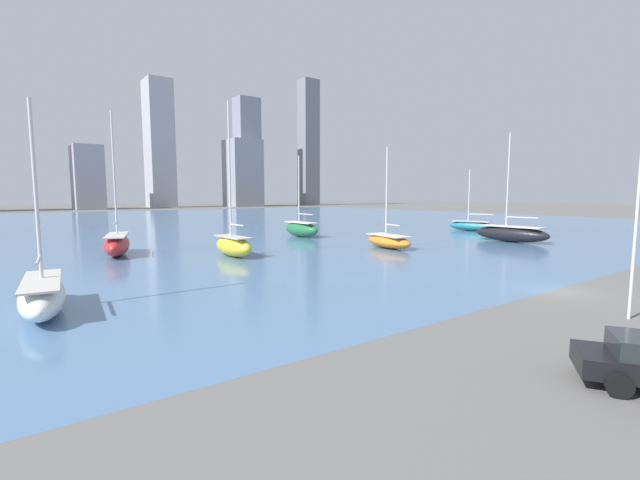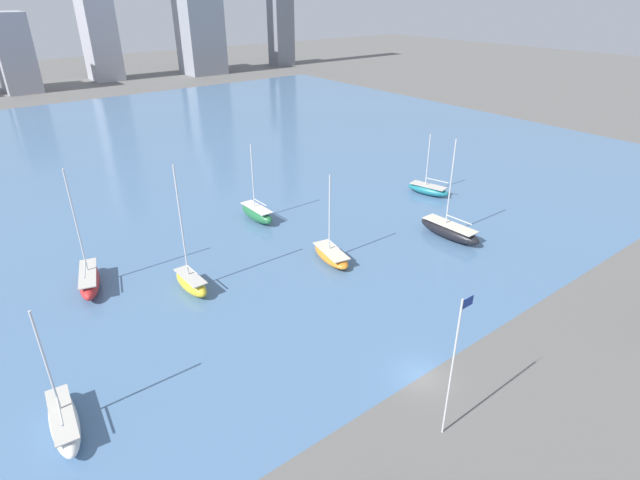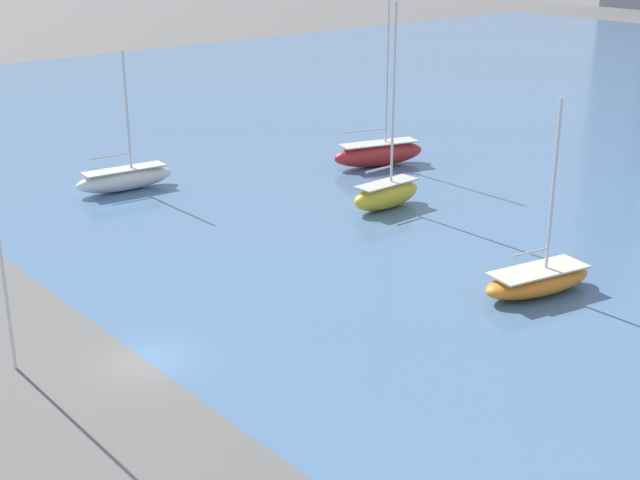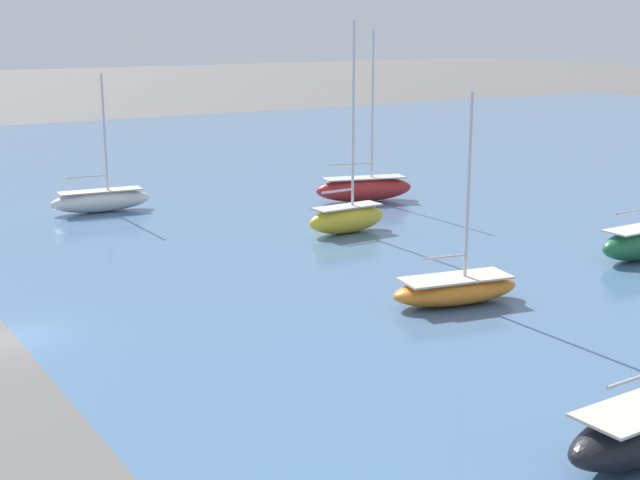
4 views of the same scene
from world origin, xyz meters
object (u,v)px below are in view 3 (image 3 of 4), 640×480
at_px(sailboat_white, 125,178).
at_px(sailboat_orange, 538,280).
at_px(sailboat_red, 379,153).
at_px(sailboat_yellow, 386,193).

relative_size(sailboat_white, sailboat_orange, 0.97).
height_order(sailboat_red, sailboat_white, sailboat_red).
height_order(sailboat_white, sailboat_orange, sailboat_orange).
bearing_deg(sailboat_orange, sailboat_white, -155.32).
height_order(sailboat_red, sailboat_yellow, sailboat_yellow).
xyz_separation_m(sailboat_yellow, sailboat_orange, (16.16, -4.10, -0.30)).
xyz_separation_m(sailboat_red, sailboat_yellow, (8.53, -7.33, 0.00)).
xyz_separation_m(sailboat_white, sailboat_orange, (31.86, 7.91, -0.13)).
height_order(sailboat_yellow, sailboat_white, sailboat_yellow).
bearing_deg(sailboat_yellow, sailboat_red, 137.81).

